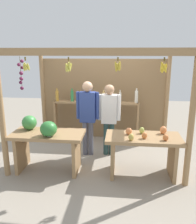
# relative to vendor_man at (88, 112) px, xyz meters

# --- Properties ---
(ground_plane) EXTENTS (12.00, 12.00, 0.00)m
(ground_plane) POSITION_rel_vendor_man_xyz_m (0.24, 0.04, -0.96)
(ground_plane) COLOR gray
(ground_plane) RESTS_ON ground
(market_stall) EXTENTS (3.27, 2.25, 2.24)m
(market_stall) POSITION_rel_vendor_man_xyz_m (0.23, 0.52, 0.37)
(market_stall) COLOR #99754C
(market_stall) RESTS_ON ground
(fruit_counter_left) EXTENTS (1.32, 0.69, 1.02)m
(fruit_counter_left) POSITION_rel_vendor_man_xyz_m (-0.68, -0.76, -0.32)
(fruit_counter_left) COLOR #99754C
(fruit_counter_left) RESTS_ON ground
(fruit_counter_right) EXTENTS (1.32, 0.64, 0.89)m
(fruit_counter_right) POSITION_rel_vendor_man_xyz_m (1.10, -0.76, -0.41)
(fruit_counter_right) COLOR #99754C
(fruit_counter_right) RESTS_ON ground
(bottle_shelf_unit) EXTENTS (2.10, 0.22, 1.35)m
(bottle_shelf_unit) POSITION_rel_vendor_man_xyz_m (0.08, 0.84, -0.16)
(bottle_shelf_unit) COLOR #99754C
(bottle_shelf_unit) RESTS_ON ground
(vendor_man) EXTENTS (0.48, 0.22, 1.60)m
(vendor_man) POSITION_rel_vendor_man_xyz_m (0.00, 0.00, 0.00)
(vendor_man) COLOR slate
(vendor_man) RESTS_ON ground
(vendor_woman) EXTENTS (0.48, 0.21, 1.53)m
(vendor_woman) POSITION_rel_vendor_man_xyz_m (0.45, 0.06, -0.05)
(vendor_woman) COLOR #264344
(vendor_woman) RESTS_ON ground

